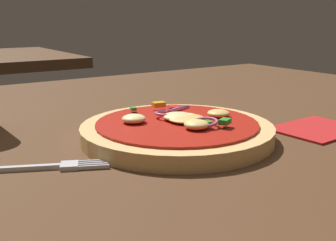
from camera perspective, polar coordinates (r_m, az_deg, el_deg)
name	(u,v)px	position (r m, az deg, el deg)	size (l,w,h in m)	color
dining_table	(193,141)	(0.58, 3.49, -2.83)	(1.28, 1.05, 0.04)	#4C301C
pizza	(177,130)	(0.51, 1.31, -1.33)	(0.24, 0.24, 0.04)	tan
fork	(26,168)	(0.44, -19.25, -6.32)	(0.17, 0.09, 0.01)	silver
napkin	(317,129)	(0.59, 20.19, -1.11)	(0.12, 0.09, 0.00)	#B21E1E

